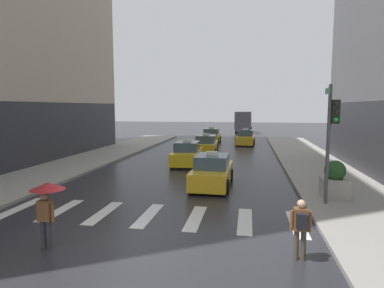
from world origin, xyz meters
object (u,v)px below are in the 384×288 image
Objects in this scene: traffic_light_pole at (331,127)px; taxi_fourth at (245,138)px; taxi_lead at (212,172)px; pedestrian_with_umbrella at (47,197)px; pedestrian_with_backpack at (301,225)px; taxi_second at (187,154)px; taxi_third at (206,145)px; planter_near_corner at (335,180)px; taxi_fifth at (212,136)px; box_truck at (244,121)px.

traffic_light_pole is 22.45m from taxi_fourth.
pedestrian_with_umbrella is at bearing -114.52° from taxi_lead.
pedestrian_with_umbrella is 1.18× the size of pedestrian_with_backpack.
taxi_second is 14.50m from pedestrian_with_umbrella.
traffic_light_pole is 1.05× the size of taxi_third.
pedestrian_with_umbrella is at bearing -100.92° from taxi_fourth.
planter_near_corner is at bearing 35.46° from pedestrian_with_umbrella.
taxi_lead is 0.99× the size of taxi_second.
taxi_third is (-1.83, 11.70, 0.00)m from taxi_lead.
taxi_fourth reaches higher than pedestrian_with_backpack.
taxi_fourth is 2.89× the size of planter_near_corner.
traffic_light_pole is at bearing -64.62° from taxi_third.
pedestrian_with_backpack is (1.70, -27.10, 0.25)m from taxi_fourth.
taxi_third is 8.21m from taxi_fourth.
taxi_third is 2.36× the size of pedestrian_with_umbrella.
traffic_light_pole is 1.06× the size of taxi_fifth.
pedestrian_with_backpack is at bearing -86.41° from taxi_fourth.
taxi_second is 1.00× the size of taxi_third.
traffic_light_pole is at bearing -49.80° from taxi_second.
taxi_lead and taxi_fifth have the same top height.
taxi_fifth is at bearing 87.13° from pedestrian_with_umbrella.
taxi_fifth is (-7.41, 23.45, -2.53)m from traffic_light_pole.
taxi_fourth is 2.38× the size of pedestrian_with_umbrella.
taxi_second is 13.72m from taxi_fourth.
box_truck is at bearing 83.57° from pedestrian_with_umbrella.
box_truck is (1.04, 34.72, 1.13)m from taxi_lead.
taxi_fourth is 4.12m from taxi_fifth.
taxi_fifth is at bearing 93.36° from taxi_third.
taxi_fourth is at bearing 101.00° from planter_near_corner.
taxi_fifth reaches higher than pedestrian_with_backpack.
taxi_third is 15.29m from planter_near_corner.
taxi_lead is 0.99× the size of taxi_fourth.
taxi_lead is 5.81m from planter_near_corner.
planter_near_corner is at bearing 69.26° from pedestrian_with_backpack.
pedestrian_with_backpack is at bearing -67.95° from taxi_second.
planter_near_corner is (9.37, 6.67, -0.64)m from pedestrian_with_umbrella.
planter_near_corner is (2.36, 6.23, -0.10)m from pedestrian_with_backpack.
taxi_lead is 1.00× the size of taxi_third.
taxi_lead is (-5.06, 2.82, -2.53)m from traffic_light_pole.
box_truck is (2.88, 23.03, 1.13)m from taxi_third.
taxi_third is at bearing 84.37° from pedestrian_with_umbrella.
traffic_light_pole reaches higher than taxi_lead.
taxi_second and taxi_fourth have the same top height.
pedestrian_with_umbrella is (-1.45, -28.98, 0.79)m from taxi_fifth.
taxi_fourth is at bearing 85.51° from taxi_lead.
taxi_fifth is at bearing -103.56° from box_truck.
taxi_lead and taxi_fourth have the same top height.
pedestrian_with_umbrella is at bearing -95.38° from taxi_second.
taxi_lead is 20.76m from taxi_fifth.
traffic_light_pole is 6.32m from taxi_lead.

